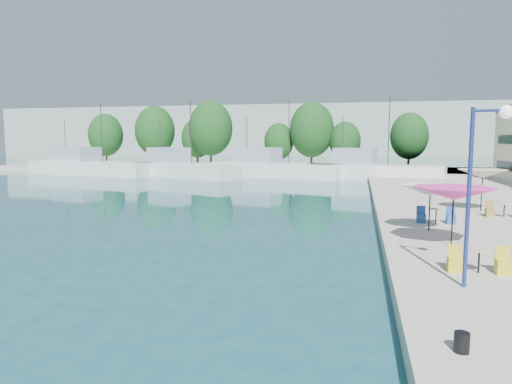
% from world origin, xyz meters
% --- Properties ---
extents(quay_far, '(90.00, 16.00, 0.60)m').
position_xyz_m(quay_far, '(-8.00, 67.00, 0.30)').
color(quay_far, '#A3A093').
rests_on(quay_far, ground).
extents(hill_west, '(180.00, 40.00, 16.00)m').
position_xyz_m(hill_west, '(-30.00, 160.00, 8.00)').
color(hill_west, gray).
rests_on(hill_west, ground).
extents(hill_east, '(140.00, 40.00, 12.00)m').
position_xyz_m(hill_east, '(40.00, 180.00, 6.00)').
color(hill_east, gray).
rests_on(hill_east, ground).
extents(trawler_01, '(20.33, 9.31, 10.20)m').
position_xyz_m(trawler_01, '(-31.78, 55.72, 1.07)').
color(trawler_01, silver).
rests_on(trawler_01, ground).
extents(trawler_02, '(17.03, 11.06, 10.20)m').
position_xyz_m(trawler_02, '(-17.78, 54.45, 1.07)').
color(trawler_02, silver).
rests_on(trawler_02, ground).
extents(trawler_03, '(18.20, 9.37, 10.20)m').
position_xyz_m(trawler_03, '(-5.98, 57.13, 1.07)').
color(trawler_03, silver).
rests_on(trawler_03, ground).
extents(trawler_04, '(16.42, 7.85, 10.20)m').
position_xyz_m(trawler_04, '(6.29, 55.58, 1.07)').
color(trawler_04, silver).
rests_on(trawler_04, ground).
extents(tree_01, '(5.94, 5.94, 8.79)m').
position_xyz_m(tree_01, '(-38.60, 71.59, 5.67)').
color(tree_01, '#3F2B19').
rests_on(tree_01, quay_far).
extents(tree_02, '(6.70, 6.70, 9.92)m').
position_xyz_m(tree_02, '(-28.99, 71.07, 6.33)').
color(tree_02, '#3F2B19').
rests_on(tree_02, quay_far).
extents(tree_03, '(5.32, 5.32, 7.87)m').
position_xyz_m(tree_03, '(-21.78, 71.97, 5.14)').
color(tree_03, '#3F2B19').
rests_on(tree_03, quay_far).
extents(tree_04, '(7.10, 7.10, 10.51)m').
position_xyz_m(tree_04, '(-18.74, 70.00, 6.67)').
color(tree_04, '#3F2B19').
rests_on(tree_04, quay_far).
extents(tree_05, '(4.64, 4.64, 6.86)m').
position_xyz_m(tree_05, '(-7.50, 69.96, 4.56)').
color(tree_05, '#3F2B19').
rests_on(tree_05, quay_far).
extents(tree_06, '(6.71, 6.71, 9.94)m').
position_xyz_m(tree_06, '(-2.25, 68.89, 6.34)').
color(tree_06, '#3F2B19').
rests_on(tree_06, quay_far).
extents(tree_07, '(4.68, 4.68, 6.93)m').
position_xyz_m(tree_07, '(2.73, 69.02, 4.59)').
color(tree_07, '#3F2B19').
rests_on(tree_07, quay_far).
extents(tree_08, '(5.60, 5.60, 8.28)m').
position_xyz_m(tree_08, '(12.12, 71.06, 5.38)').
color(tree_08, '#3F2B19').
rests_on(tree_08, quay_far).
extents(umbrella_pink, '(3.18, 3.18, 2.32)m').
position_xyz_m(umbrella_pink, '(8.54, 17.73, 2.67)').
color(umbrella_pink, black).
rests_on(umbrella_pink, quay_right).
extents(umbrella_white, '(2.66, 2.66, 2.11)m').
position_xyz_m(umbrella_white, '(8.12, 20.67, 2.46)').
color(umbrella_white, black).
rests_on(umbrella_white, quay_right).
extents(umbrella_cream, '(2.81, 2.81, 2.44)m').
position_xyz_m(umbrella_cream, '(11.96, 27.66, 2.79)').
color(umbrella_cream, black).
rests_on(umbrella_cream, quay_right).
extents(cafe_table_01, '(1.82, 0.70, 0.76)m').
position_xyz_m(cafe_table_01, '(8.67, 14.03, 0.89)').
color(cafe_table_01, black).
rests_on(cafe_table_01, quay_right).
extents(cafe_table_02, '(1.82, 0.70, 0.76)m').
position_xyz_m(cafe_table_02, '(8.75, 22.83, 0.89)').
color(cafe_table_02, black).
rests_on(cafe_table_02, quay_right).
extents(cafe_table_03, '(1.82, 0.70, 0.76)m').
position_xyz_m(cafe_table_03, '(12.61, 25.57, 0.89)').
color(cafe_table_03, black).
rests_on(cafe_table_03, quay_right).
extents(street_lamp, '(1.00, 0.50, 5.03)m').
position_xyz_m(street_lamp, '(8.23, 12.37, 4.09)').
color(street_lamp, navy).
rests_on(street_lamp, quay_right).
extents(bollard, '(0.30, 0.30, 0.40)m').
position_xyz_m(bollard, '(7.00, 8.16, 0.80)').
color(bollard, black).
rests_on(bollard, quay_right).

